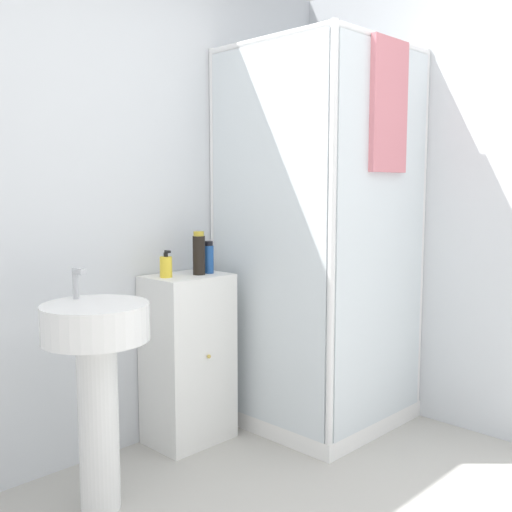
# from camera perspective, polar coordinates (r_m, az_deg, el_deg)

# --- Properties ---
(wall_back) EXTENTS (6.40, 0.06, 2.50)m
(wall_back) POSITION_cam_1_polar(r_m,az_deg,el_deg) (2.92, -16.99, 4.84)
(wall_back) COLOR silver
(wall_back) RESTS_ON ground_plane
(shower_enclosure) EXTENTS (0.86, 0.89, 2.07)m
(shower_enclosure) POSITION_cam_1_polar(r_m,az_deg,el_deg) (3.36, 6.23, -6.22)
(shower_enclosure) COLOR white
(shower_enclosure) RESTS_ON ground_plane
(vanity_cabinet) EXTENTS (0.42, 0.33, 0.88)m
(vanity_cabinet) POSITION_cam_1_polar(r_m,az_deg,el_deg) (3.17, -6.47, -9.67)
(vanity_cabinet) COLOR white
(vanity_cabinet) RESTS_ON ground_plane
(sink) EXTENTS (0.43, 0.43, 0.99)m
(sink) POSITION_cam_1_polar(r_m,az_deg,el_deg) (2.54, -14.93, -9.95)
(sink) COLOR white
(sink) RESTS_ON ground_plane
(soap_dispenser) EXTENTS (0.06, 0.06, 0.14)m
(soap_dispenser) POSITION_cam_1_polar(r_m,az_deg,el_deg) (3.01, -8.57, -0.99)
(soap_dispenser) COLOR yellow
(soap_dispenser) RESTS_ON vanity_cabinet
(shampoo_bottle_tall_black) EXTENTS (0.06, 0.06, 0.22)m
(shampoo_bottle_tall_black) POSITION_cam_1_polar(r_m,az_deg,el_deg) (3.08, -5.46, 0.22)
(shampoo_bottle_tall_black) COLOR black
(shampoo_bottle_tall_black) RESTS_ON vanity_cabinet
(shampoo_bottle_blue) EXTENTS (0.05, 0.05, 0.17)m
(shampoo_bottle_blue) POSITION_cam_1_polar(r_m,az_deg,el_deg) (3.13, -4.52, -0.17)
(shampoo_bottle_blue) COLOR #1E4C93
(shampoo_bottle_blue) RESTS_ON vanity_cabinet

